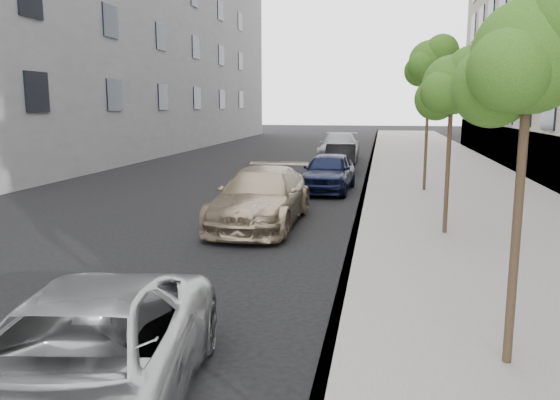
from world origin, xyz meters
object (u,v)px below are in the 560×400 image
(tree_near, at_px, (532,57))
(minivan, at_px, (78,365))
(suv, at_px, (261,197))
(sedan_black, at_px, (341,158))
(tree_far, at_px, (431,61))
(sedan_rear, at_px, (339,147))
(tree_mid, at_px, (453,85))
(sedan_blue, at_px, (329,172))

(tree_near, xyz_separation_m, minivan, (-4.21, -1.85, -2.88))
(suv, bearing_deg, sedan_black, 84.99)
(tree_near, distance_m, minivan, 5.43)
(tree_far, height_order, minivan, tree_far)
(tree_far, relative_size, sedan_rear, 0.99)
(tree_mid, xyz_separation_m, sedan_black, (-3.33, 12.17, -2.82))
(minivan, distance_m, sedan_blue, 14.89)
(sedan_blue, height_order, sedan_black, sedan_blue)
(minivan, bearing_deg, sedan_blue, 77.40)
(tree_near, height_order, sedan_blue, tree_near)
(tree_near, height_order, minivan, tree_near)
(tree_far, bearing_deg, sedan_black, 120.42)
(tree_mid, height_order, tree_far, tree_far)
(tree_mid, bearing_deg, sedan_blue, 117.05)
(tree_near, bearing_deg, sedan_rear, 99.04)
(tree_near, relative_size, sedan_blue, 1.03)
(suv, relative_size, sedan_black, 1.28)
(tree_near, bearing_deg, sedan_blue, 104.34)
(sedan_black, bearing_deg, minivan, -94.86)
(sedan_blue, height_order, sedan_rear, sedan_rear)
(minivan, bearing_deg, tree_near, 14.50)
(suv, bearing_deg, tree_far, 53.27)
(tree_near, xyz_separation_m, tree_far, (0.00, 13.00, 0.94))
(sedan_rear, bearing_deg, tree_far, -71.89)
(tree_mid, distance_m, sedan_black, 12.92)
(tree_near, distance_m, tree_far, 13.03)
(tree_near, height_order, tree_mid, tree_near)
(minivan, distance_m, suv, 9.00)
(sedan_blue, bearing_deg, tree_near, -72.53)
(tree_near, distance_m, sedan_rear, 24.34)
(tree_near, height_order, suv, tree_near)
(tree_mid, bearing_deg, tree_far, 90.00)
(tree_mid, relative_size, minivan, 0.92)
(sedan_black, relative_size, sedan_rear, 0.74)
(tree_near, bearing_deg, sedan_black, 100.11)
(minivan, height_order, sedan_rear, sedan_rear)
(tree_mid, relative_size, tree_far, 0.80)
(tree_mid, height_order, sedan_blue, tree_mid)
(sedan_black, bearing_deg, tree_mid, -77.09)
(sedan_blue, distance_m, sedan_rear, 10.88)
(suv, xyz_separation_m, sedan_rear, (0.67, 16.73, 0.04))
(sedan_blue, bearing_deg, sedan_rear, 95.62)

